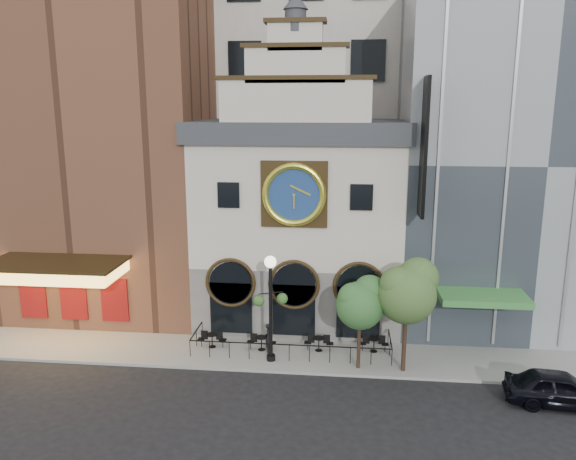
# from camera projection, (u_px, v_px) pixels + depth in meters

# --- Properties ---
(ground) EXTENTS (120.00, 120.00, 0.00)m
(ground) POSITION_uv_depth(u_px,v_px,m) (287.00, 374.00, 28.25)
(ground) COLOR black
(ground) RESTS_ON ground
(sidewalk) EXTENTS (44.00, 5.00, 0.15)m
(sidewalk) POSITION_uv_depth(u_px,v_px,m) (292.00, 351.00, 30.66)
(sidewalk) COLOR gray
(sidewalk) RESTS_ON ground
(clock_building) EXTENTS (12.60, 8.78, 18.65)m
(clock_building) POSITION_uv_depth(u_px,v_px,m) (300.00, 214.00, 34.37)
(clock_building) COLOR #605E5B
(clock_building) RESTS_ON ground
(theater_building) EXTENTS (14.00, 15.60, 25.00)m
(theater_building) POSITION_uv_depth(u_px,v_px,m) (104.00, 115.00, 36.44)
(theater_building) COLOR brown
(theater_building) RESTS_ON ground
(retail_building) EXTENTS (14.00, 14.40, 20.00)m
(retail_building) POSITION_uv_depth(u_px,v_px,m) (514.00, 157.00, 34.41)
(retail_building) COLOR gray
(retail_building) RESTS_ON ground
(office_tower) EXTENTS (20.00, 16.00, 40.00)m
(office_tower) POSITION_uv_depth(u_px,v_px,m) (314.00, 15.00, 43.26)
(office_tower) COLOR beige
(office_tower) RESTS_ON ground
(cafe_railing) EXTENTS (10.60, 2.60, 0.90)m
(cafe_railing) POSITION_uv_depth(u_px,v_px,m) (292.00, 343.00, 30.54)
(cafe_railing) COLOR black
(cafe_railing) RESTS_ON sidewalk
(bistro_0) EXTENTS (1.58, 0.68, 0.90)m
(bistro_0) POSITION_uv_depth(u_px,v_px,m) (212.00, 339.00, 30.94)
(bistro_0) COLOR black
(bistro_0) RESTS_ON sidewalk
(bistro_1) EXTENTS (1.58, 0.68, 0.90)m
(bistro_1) POSITION_uv_depth(u_px,v_px,m) (261.00, 342.00, 30.57)
(bistro_1) COLOR black
(bistro_1) RESTS_ON sidewalk
(bistro_2) EXTENTS (1.58, 0.68, 0.90)m
(bistro_2) POSITION_uv_depth(u_px,v_px,m) (319.00, 343.00, 30.49)
(bistro_2) COLOR black
(bistro_2) RESTS_ON sidewalk
(bistro_3) EXTENTS (1.58, 0.68, 0.90)m
(bistro_3) POSITION_uv_depth(u_px,v_px,m) (374.00, 344.00, 30.38)
(bistro_3) COLOR black
(bistro_3) RESTS_ON sidewalk
(car_right) EXTENTS (4.92, 2.38, 1.62)m
(car_right) POSITION_uv_depth(u_px,v_px,m) (560.00, 389.00, 25.17)
(car_right) COLOR black
(car_right) RESTS_ON ground
(pedestrian) EXTENTS (0.45, 0.63, 1.61)m
(pedestrian) POSITION_uv_depth(u_px,v_px,m) (269.00, 338.00, 30.31)
(pedestrian) COLOR black
(pedestrian) RESTS_ON sidewalk
(lamppost) EXTENTS (1.73, 1.03, 5.67)m
(lamppost) POSITION_uv_depth(u_px,v_px,m) (271.00, 297.00, 28.68)
(lamppost) COLOR black
(lamppost) RESTS_ON sidewalk
(tree_left) EXTENTS (2.51, 2.42, 4.84)m
(tree_left) POSITION_uv_depth(u_px,v_px,m) (361.00, 302.00, 27.88)
(tree_left) COLOR #382619
(tree_left) RESTS_ON sidewalk
(tree_right) EXTENTS (3.02, 2.91, 5.82)m
(tree_right) POSITION_uv_depth(u_px,v_px,m) (408.00, 290.00, 27.42)
(tree_right) COLOR #382619
(tree_right) RESTS_ON sidewalk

